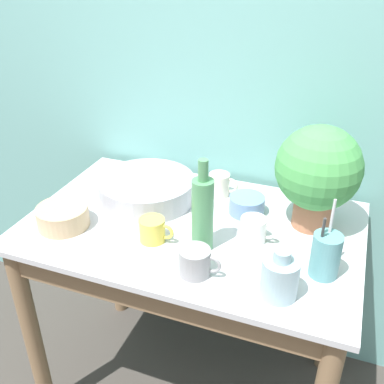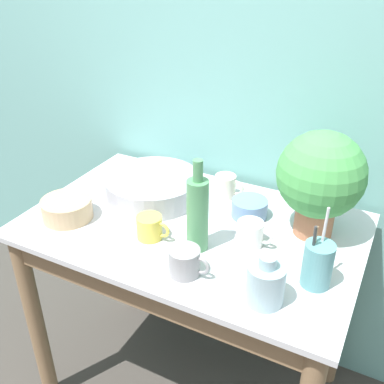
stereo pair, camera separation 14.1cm
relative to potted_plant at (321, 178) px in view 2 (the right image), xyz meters
The scene contains 13 objects.
wall_back 0.50m from the potted_plant, 143.40° to the left, with size 6.00×0.05×2.40m.
counter_table 0.54m from the potted_plant, 156.87° to the right, with size 1.08×0.69×0.80m.
potted_plant is the anchor object (origin of this frame).
bowl_wash_large 0.59m from the potted_plant, behind, with size 0.34×0.34×0.08m.
bottle_tall 0.38m from the potted_plant, 140.76° to the right, with size 0.06×0.06×0.29m.
bottle_short 0.39m from the potted_plant, 95.19° to the right, with size 0.10×0.10×0.14m.
mug_cream 0.38m from the potted_plant, 165.90° to the left, with size 0.11×0.08×0.08m.
mug_yellow 0.54m from the potted_plant, 149.76° to the right, with size 0.11×0.08×0.08m.
mug_grey 0.47m from the potted_plant, 126.33° to the right, with size 0.12×0.09×0.08m.
mug_white 0.27m from the potted_plant, 135.74° to the right, with size 0.11×0.08×0.08m.
bowl_small_blue 0.27m from the potted_plant, behind, with size 0.12×0.12×0.06m.
bowl_small_tan 0.82m from the potted_plant, 159.14° to the right, with size 0.17×0.17×0.07m.
utensil_cup 0.28m from the potted_plant, 74.48° to the right, with size 0.08×0.08×0.23m.
Camera 2 is at (0.56, -0.75, 1.61)m, focal length 42.00 mm.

